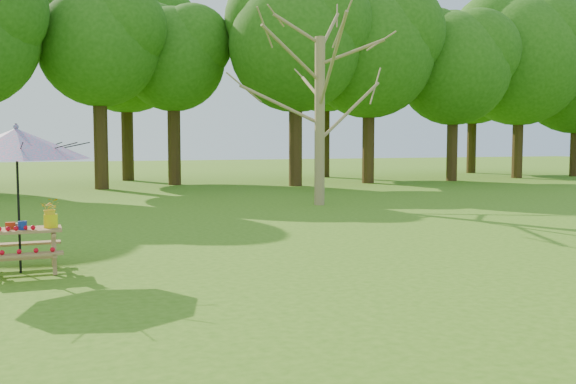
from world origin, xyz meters
name	(u,v)px	position (x,y,z in m)	size (l,w,h in m)	color
ground	(467,322)	(0.00, 0.00, 0.00)	(120.00, 120.00, 0.00)	#3E7115
picnic_table	(20,251)	(-4.63, 4.67, 0.33)	(1.20, 1.32, 0.67)	#976C44
patio_umbrella	(16,144)	(-4.63, 4.67, 1.95)	(2.35, 2.35, 2.25)	black
produce_bins	(17,225)	(-4.66, 4.68, 0.72)	(0.31, 0.40, 0.13)	red
tomatoes_row	(8,229)	(-4.78, 4.49, 0.71)	(0.77, 0.13, 0.07)	red
flower_bucket	(51,212)	(-4.18, 4.64, 0.91)	(0.29, 0.26, 0.45)	yellow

